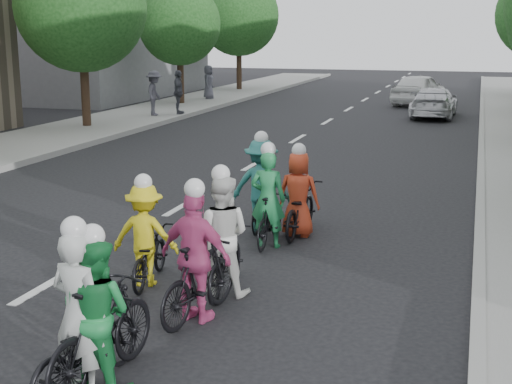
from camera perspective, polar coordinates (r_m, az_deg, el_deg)
The scene contains 21 objects.
ground at distance 11.09m, azimuth -15.95°, elevation -6.92°, with size 120.00×120.00×0.00m, color black.
sidewalk_left at distance 23.54m, azimuth -19.10°, elevation 3.36°, with size 4.00×80.00×0.15m, color gray.
curb_left at distance 22.44m, azimuth -15.07°, elevation 3.23°, with size 0.18×80.00×0.18m, color #999993.
curb_right at distance 19.01m, azimuth 17.54°, elevation 1.41°, with size 0.18×80.00×0.18m, color #999993.
bldg_sw at distance 42.70m, azimuth -13.85°, elevation 12.90°, with size 10.00×14.00×8.00m, color slate.
tree_l_3 at distance 27.56m, azimuth -13.84°, elevation 14.24°, with size 4.80×4.80×6.93m.
tree_l_4 at distance 35.58m, azimuth -6.15°, elevation 13.23°, with size 4.00×4.00×5.97m.
tree_l_5 at distance 44.00m, azimuth -1.38°, elevation 13.92°, with size 4.80×4.80×6.93m.
cyclist_0 at distance 7.67m, azimuth -13.65°, elevation -10.99°, with size 0.85×1.74×1.87m.
cyclist_1 at distance 7.70m, azimuth -12.39°, elevation -10.26°, with size 0.85×1.91×1.76m.
cyclist_2 at distance 10.55m, azimuth -8.74°, elevation -4.10°, with size 1.05×1.60×1.66m.
cyclist_3 at distance 9.16m, azimuth -4.69°, elevation -6.11°, with size 1.07×1.78×1.87m.
cyclist_4 at distance 12.93m, azimuth 3.47°, elevation -0.91°, with size 0.77×1.78×1.70m.
cyclist_5 at distance 12.26m, azimuth 1.04°, elevation -1.45°, with size 0.62×1.50×1.82m.
cyclist_6 at distance 10.08m, azimuth -2.68°, elevation -4.44°, with size 0.88×1.71×1.86m.
cyclist_7 at distance 13.18m, azimuth 0.46°, elevation 0.05°, with size 1.13×1.52×1.87m.
follow_car_lead at distance 31.71m, azimuth 14.05°, elevation 6.97°, with size 1.79×4.40×1.28m, color silver.
follow_car_trail at distance 36.98m, azimuth 12.92°, elevation 8.02°, with size 1.84×4.58×1.56m, color white.
spectator_0 at distance 30.47m, azimuth -8.12°, elevation 7.84°, with size 1.21×0.69×1.87m, color #4D4B58.
spectator_1 at distance 30.82m, azimuth -6.22°, elevation 7.94°, with size 1.09×0.45×1.86m, color #474853.
spectator_2 at distance 37.76m, azimuth -3.83°, elevation 8.77°, with size 0.85×0.55×1.74m, color #545462.
Camera 1 is at (5.87, -8.67, 3.65)m, focal length 50.00 mm.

